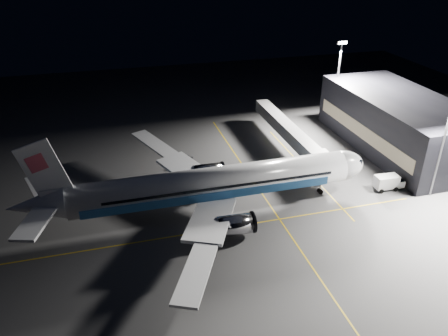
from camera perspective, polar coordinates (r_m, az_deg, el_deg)
name	(u,v)px	position (r m, az deg, el deg)	size (l,w,h in m)	color
ground	(214,209)	(77.37, -1.33, -5.39)	(200.00, 200.00, 0.00)	#4C4C4F
guide_line_main	(267,201)	(79.97, 5.65, -4.32)	(0.25, 80.00, 0.01)	gold
guide_line_cross	(223,228)	(72.58, -0.15, -7.89)	(70.00, 0.25, 0.01)	gold
guide_line_side	(304,168)	(92.24, 10.47, -0.03)	(0.25, 40.00, 0.01)	gold
airliner	(207,185)	(74.45, -2.17, -2.18)	(61.48, 54.22, 16.64)	silver
terminal	(398,123)	(104.93, 21.82, 5.49)	(18.12, 40.00, 12.00)	black
jet_bridge	(291,133)	(96.86, 8.71, 4.52)	(3.60, 34.40, 6.30)	#B2B2B7
floodlight_mast_north	(338,75)	(113.91, 14.68, 11.66)	(2.40, 0.68, 20.70)	#59595E
floodlight_mast_south	(445,134)	(84.92, 26.94, 4.00)	(2.40, 0.67, 20.70)	#59595E
service_truck	(389,182)	(88.23, 20.72, -1.70)	(5.73, 2.64, 2.91)	white
baggage_tug	(187,161)	(92.20, -4.90, 0.96)	(2.99, 2.61, 1.88)	black
safety_cone_a	(190,173)	(88.76, -4.43, -0.59)	(0.34, 0.34, 0.51)	#EB3B09
safety_cone_b	(189,185)	(84.11, -4.61, -2.26)	(0.45, 0.45, 0.68)	#EB3B09
safety_cone_c	(185,181)	(85.59, -5.06, -1.75)	(0.38, 0.38, 0.57)	#EB3B09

